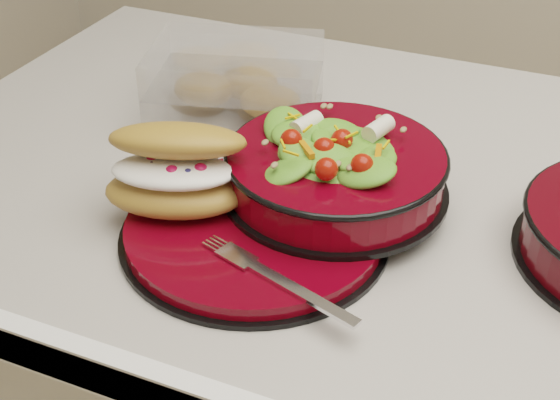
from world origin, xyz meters
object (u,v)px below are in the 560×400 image
at_px(croissant, 176,171).
at_px(pastry_box, 237,84).
at_px(salad_bowl, 336,162).
at_px(fork, 281,281).
at_px(dinner_plate, 255,230).

xyz_separation_m(croissant, pastry_box, (-0.05, 0.24, -0.02)).
height_order(croissant, pastry_box, croissant).
distance_m(salad_bowl, fork, 0.17).
bearing_deg(croissant, fork, -44.59).
bearing_deg(pastry_box, fork, -73.36).
relative_size(salad_bowl, fork, 1.52).
bearing_deg(fork, pastry_box, 50.04).
bearing_deg(pastry_box, dinner_plate, -75.83).
xyz_separation_m(dinner_plate, salad_bowl, (0.06, 0.09, 0.05)).
relative_size(dinner_plate, salad_bowl, 1.14).
xyz_separation_m(salad_bowl, fork, (0.01, -0.16, -0.03)).
bearing_deg(dinner_plate, fork, -51.20).
bearing_deg(croissant, dinner_plate, -15.96).
bearing_deg(salad_bowl, dinner_plate, -122.80).
distance_m(dinner_plate, fork, 0.10).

